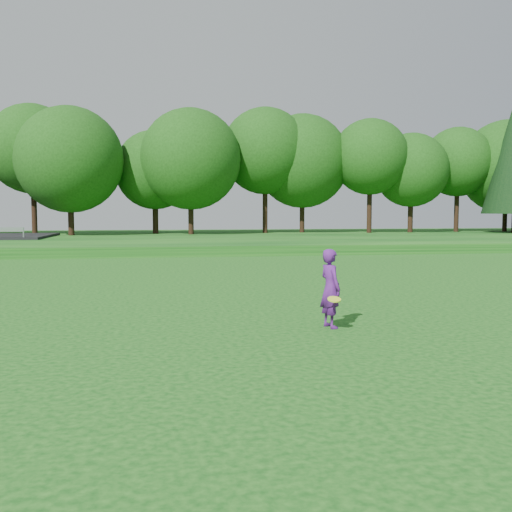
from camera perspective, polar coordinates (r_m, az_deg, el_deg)
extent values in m
plane|color=#0C3E10|center=(14.09, 4.79, -6.05)|extent=(140.00, 140.00, 0.00)
cube|color=#0C3E10|center=(47.60, -5.32, 1.69)|extent=(130.00, 30.00, 0.60)
cube|color=gray|center=(33.70, -3.59, 0.10)|extent=(130.00, 1.60, 0.04)
imported|color=#591B7B|center=(12.70, 7.45, -3.23)|extent=(0.56, 0.72, 1.75)
cylinder|color=#D9F226|center=(12.19, 7.83, -4.31)|extent=(0.29, 0.28, 0.11)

